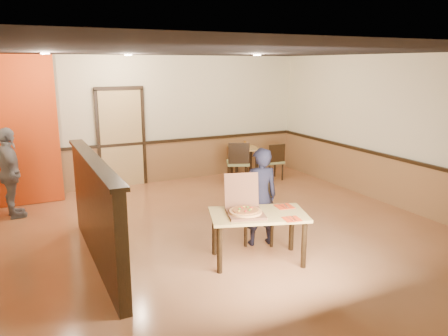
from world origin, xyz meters
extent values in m
plane|color=#B27145|center=(0.00, 0.00, 0.00)|extent=(7.00, 7.00, 0.00)
plane|color=black|center=(0.00, 0.00, 2.80)|extent=(7.00, 7.00, 0.00)
plane|color=beige|center=(0.00, 3.50, 1.40)|extent=(7.00, 0.00, 7.00)
plane|color=beige|center=(3.50, 0.00, 1.40)|extent=(0.00, 7.00, 7.00)
cube|color=olive|center=(0.00, 3.47, 0.45)|extent=(7.00, 0.04, 0.90)
cube|color=black|center=(0.00, 3.45, 0.92)|extent=(7.00, 0.06, 0.06)
cube|color=olive|center=(3.47, 0.00, 0.45)|extent=(0.04, 7.00, 0.90)
cube|color=black|center=(3.45, 0.00, 0.92)|extent=(0.06, 7.00, 0.06)
cube|color=tan|center=(-0.80, 3.46, 1.05)|extent=(0.90, 0.06, 2.10)
cube|color=black|center=(-2.00, -0.20, 0.70)|extent=(0.14, 3.00, 1.40)
cube|color=black|center=(-2.00, -0.20, 1.42)|extent=(0.20, 3.10, 0.05)
cube|color=#C1390D|center=(-2.90, 3.00, 1.40)|extent=(1.60, 0.20, 2.78)
cylinder|color=beige|center=(-2.30, 1.80, 2.78)|extent=(0.14, 0.14, 0.02)
cylinder|color=beige|center=(-0.80, 2.50, 2.78)|extent=(0.14, 0.14, 0.02)
cylinder|color=beige|center=(1.40, 1.50, 2.78)|extent=(0.14, 0.14, 0.02)
cube|color=tan|center=(-0.05, -1.10, 0.66)|extent=(1.44, 1.09, 0.04)
cylinder|color=black|center=(-0.67, -1.19, 0.32)|extent=(0.07, 0.07, 0.64)
cylinder|color=black|center=(-0.49, -0.66, 0.32)|extent=(0.07, 0.07, 0.64)
cylinder|color=black|center=(0.39, -1.54, 0.32)|extent=(0.07, 0.07, 0.64)
cylinder|color=black|center=(0.56, -1.00, 0.32)|extent=(0.07, 0.07, 0.64)
cube|color=olive|center=(0.29, -0.53, 0.46)|extent=(0.63, 0.63, 0.06)
cube|color=black|center=(0.39, -0.35, 0.71)|extent=(0.41, 0.24, 0.44)
cylinder|color=black|center=(0.03, -0.61, 0.20)|extent=(0.04, 0.04, 0.40)
cylinder|color=black|center=(0.21, -0.27, 0.20)|extent=(0.04, 0.04, 0.40)
cylinder|color=black|center=(0.37, -0.79, 0.20)|extent=(0.04, 0.04, 0.40)
cylinder|color=black|center=(0.55, -0.45, 0.20)|extent=(0.04, 0.04, 0.40)
cube|color=olive|center=(1.54, 2.50, 0.48)|extent=(0.62, 0.62, 0.06)
cube|color=black|center=(1.45, 2.30, 0.74)|extent=(0.44, 0.22, 0.46)
cylinder|color=black|center=(1.79, 2.60, 0.21)|extent=(0.05, 0.05, 0.41)
cylinder|color=black|center=(1.64, 2.24, 0.21)|extent=(0.05, 0.05, 0.41)
cylinder|color=black|center=(1.43, 2.76, 0.21)|extent=(0.05, 0.05, 0.41)
cylinder|color=black|center=(1.28, 2.40, 0.21)|extent=(0.05, 0.05, 0.41)
cube|color=olive|center=(2.44, 2.50, 0.42)|extent=(0.44, 0.44, 0.06)
cube|color=black|center=(2.43, 2.31, 0.65)|extent=(0.41, 0.05, 0.40)
cylinder|color=black|center=(2.62, 2.67, 0.18)|extent=(0.04, 0.04, 0.37)
cylinder|color=black|center=(2.60, 2.32, 0.18)|extent=(0.04, 0.04, 0.37)
cylinder|color=black|center=(2.27, 2.68, 0.18)|extent=(0.04, 0.04, 0.37)
cylinder|color=black|center=(2.26, 2.33, 0.18)|extent=(0.04, 0.04, 0.37)
cube|color=tan|center=(1.99, 3.05, 0.67)|extent=(0.77, 0.77, 0.04)
cylinder|color=black|center=(1.70, 2.87, 0.33)|extent=(0.07, 0.07, 0.65)
cylinder|color=black|center=(1.80, 3.34, 0.33)|extent=(0.07, 0.07, 0.65)
cylinder|color=black|center=(2.17, 2.76, 0.33)|extent=(0.07, 0.07, 0.65)
cylinder|color=black|center=(2.28, 3.23, 0.33)|extent=(0.07, 0.07, 0.65)
imported|color=black|center=(0.27, -0.61, 0.73)|extent=(0.59, 0.44, 1.46)
imported|color=gray|center=(-3.00, 2.28, 0.79)|extent=(0.49, 0.97, 1.58)
cube|color=brown|center=(-0.24, -1.09, 0.70)|extent=(0.58, 0.58, 0.03)
cube|color=brown|center=(-0.16, -0.83, 0.95)|extent=(0.47, 0.22, 0.46)
cylinder|color=#ECA455|center=(-0.24, -1.09, 0.73)|extent=(0.55, 0.55, 0.03)
cube|color=red|center=(0.22, -1.48, 0.68)|extent=(0.25, 0.25, 0.00)
cylinder|color=white|center=(0.19, -1.48, 0.69)|extent=(0.04, 0.18, 0.01)
cube|color=white|center=(0.25, -1.48, 0.69)|extent=(0.05, 0.19, 0.00)
cube|color=red|center=(0.42, -1.02, 0.68)|extent=(0.26, 0.26, 0.01)
cylinder|color=white|center=(0.39, -1.02, 0.69)|extent=(0.04, 0.20, 0.01)
cube|color=white|center=(0.45, -1.02, 0.69)|extent=(0.05, 0.21, 0.00)
cylinder|color=brown|center=(2.05, 3.11, 0.76)|extent=(0.06, 0.06, 0.15)
camera|label=1|loc=(-2.87, -5.85, 2.62)|focal=35.00mm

